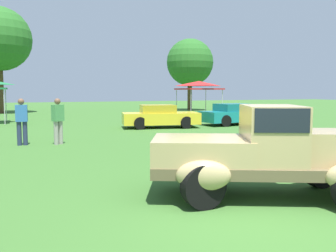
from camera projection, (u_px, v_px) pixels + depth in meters
The scene contains 8 objects.
ground_plane at pixel (249, 210), 5.88m from camera, with size 120.00×120.00×0.00m, color #386628.
feature_pickup_truck at pixel (267, 151), 6.55m from camera, with size 4.32×3.08×1.70m.
show_car_yellow at pixel (160, 116), 19.01m from camera, with size 4.28×2.42×1.22m.
show_car_teal at pixel (234, 114), 20.71m from camera, with size 4.15×2.05×1.22m.
spectator_by_row at pixel (22, 120), 12.82m from camera, with size 0.42×0.27×1.69m.
spectator_far_side at pixel (58, 120), 13.02m from camera, with size 0.47×0.42×1.69m.
canopy_tent_center_field at pixel (199, 85), 27.21m from camera, with size 2.89×2.89×2.71m.
treeline_center at pixel (190, 63), 35.31m from camera, with size 4.62×4.62×7.08m.
Camera 1 is at (-3.40, -4.78, 1.96)m, focal length 38.18 mm.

